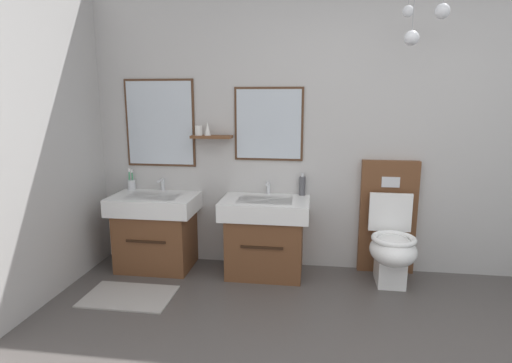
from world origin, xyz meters
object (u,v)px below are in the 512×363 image
at_px(soap_dispenser, 302,186).
at_px(vanity_sink_left, 156,229).
at_px(vanity_sink_right, 265,234).
at_px(toilet, 390,237).
at_px(toothbrush_cup, 132,184).

bearing_deg(soap_dispenser, vanity_sink_left, -171.71).
height_order(vanity_sink_right, toilet, toilet).
height_order(toothbrush_cup, soap_dispenser, toothbrush_cup).
height_order(vanity_sink_left, vanity_sink_right, same).
height_order(vanity_sink_left, soap_dispenser, soap_dispenser).
distance_m(vanity_sink_right, toothbrush_cup, 1.35).
height_order(vanity_sink_right, soap_dispenser, soap_dispenser).
bearing_deg(toilet, vanity_sink_right, -178.99).
distance_m(vanity_sink_left, toothbrush_cup, 0.51).
xyz_separation_m(vanity_sink_left, vanity_sink_right, (1.00, 0.00, 0.00)).
xyz_separation_m(vanity_sink_left, toothbrush_cup, (-0.30, 0.18, 0.37)).
bearing_deg(soap_dispenser, toothbrush_cup, -179.63).
relative_size(toilet, soap_dispenser, 4.97).
relative_size(vanity_sink_left, vanity_sink_right, 1.00).
bearing_deg(vanity_sink_right, vanity_sink_left, 180.00).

